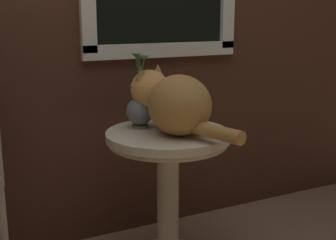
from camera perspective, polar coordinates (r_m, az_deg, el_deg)
The scene contains 3 objects.
wicker_side_table at distance 1.98m, azimuth 0.00°, elevation -7.01°, with size 0.53×0.53×0.63m.
cat at distance 1.86m, azimuth 0.71°, elevation 2.28°, with size 0.32×0.57×0.27m.
pewter_vase_with_ivy at distance 1.97m, azimuth -3.54°, elevation 1.79°, with size 0.12×0.15×0.32m.
Camera 1 is at (-0.60, -1.41, 1.12)m, focal length 48.54 mm.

